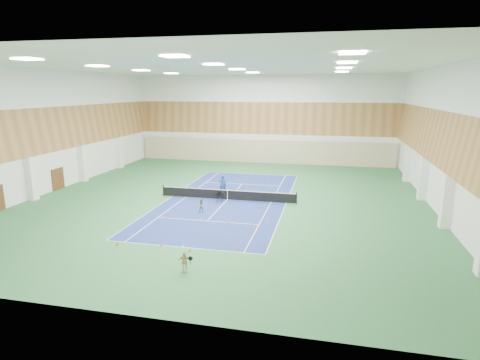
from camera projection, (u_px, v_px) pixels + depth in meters
The scene contains 21 objects.
ground at pixel (228, 200), 37.40m from camera, with size 40.00×40.00×0.00m, color #2A6337.
room_shell at pixel (227, 135), 36.08m from camera, with size 36.00×40.00×12.00m, color white, non-canonical shape.
wood_cladding at pixel (227, 113), 35.63m from camera, with size 36.00×40.00×8.00m, color #A7713E, non-canonical shape.
ceiling_light_grid at pixel (227, 67), 34.77m from camera, with size 21.40×25.40×0.06m, color white, non-canonical shape.
court_surface at pixel (228, 200), 37.40m from camera, with size 10.97×23.77×0.01m, color navy.
tennis_balls_scatter at pixel (228, 199), 37.39m from camera, with size 10.57×22.77×0.07m, color #BDCC22, non-canonical shape.
tennis_net at pixel (227, 194), 37.28m from camera, with size 12.80×0.10×1.10m, color black, non-canonical shape.
back_curtain at pixel (263, 151), 55.84m from camera, with size 35.40×0.16×3.20m, color #C6B793.
door_left_b at pixel (58, 179), 41.00m from camera, with size 0.08×1.80×2.20m, color #593319.
coach at pixel (223, 185), 39.03m from camera, with size 0.71×0.47×1.96m, color navy.
child_court at pixel (202, 205), 33.44m from camera, with size 0.58×0.45×1.19m, color gray.
child_apron at pixel (184, 262), 22.49m from camera, with size 0.70×0.29×1.20m, color tan.
ball_cart at pixel (220, 197), 36.51m from camera, with size 0.53×0.53×0.92m, color black, non-canonical shape.
cone_svc_a at pixel (166, 217), 31.79m from camera, with size 0.22×0.22×0.24m, color #EC580C.
cone_svc_b at pixel (200, 218), 31.82m from camera, with size 0.17×0.17×0.19m, color orange.
cone_svc_c at pixel (229, 221), 30.96m from camera, with size 0.21×0.21×0.23m, color orange.
cone_svc_d at pixel (257, 225), 30.00m from camera, with size 0.19×0.19×0.20m, color #FF580D.
cone_base_a at pixel (117, 243), 26.42m from camera, with size 0.23×0.23×0.25m, color #D7410B.
cone_base_b at pixel (161, 245), 26.27m from camera, with size 0.17×0.17×0.19m, color #F34C0C.
cone_base_c at pixel (190, 250), 25.39m from camera, with size 0.19×0.19×0.21m, color #E0500B.
cone_base_d at pixel (240, 249), 25.60m from camera, with size 0.19×0.19×0.21m, color orange.
Camera 1 is at (9.05, -34.94, 10.06)m, focal length 30.00 mm.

